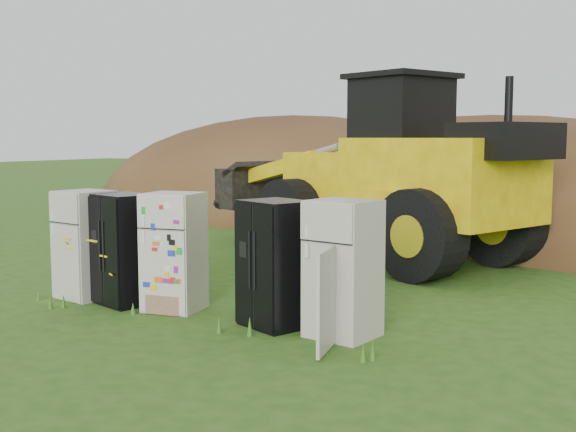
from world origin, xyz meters
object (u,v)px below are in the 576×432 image
fridge_sticker (174,252)px  fridge_open_door (343,269)px  wheel_loader (367,167)px  fridge_black_side (124,249)px  fridge_black_right (276,264)px  fridge_leftmost (85,244)px

fridge_sticker → fridge_open_door: size_ratio=0.99×
fridge_open_door → wheel_loader: bearing=119.2°
wheel_loader → fridge_sticker: bearing=-73.5°
fridge_black_side → wheel_loader: wheel_loader is taller
fridge_black_side → fridge_open_door: bearing=15.7°
fridge_open_door → fridge_sticker: bearing=-173.1°
fridge_black_right → fridge_open_door: 1.06m
fridge_black_side → fridge_black_right: 2.83m
fridge_sticker → fridge_black_right: 1.86m
fridge_leftmost → fridge_open_door: size_ratio=0.97×
fridge_open_door → fridge_black_side: bearing=-172.0°
fridge_black_side → fridge_sticker: (0.97, 0.06, 0.03)m
fridge_black_right → wheel_loader: size_ratio=0.22×
fridge_black_side → fridge_sticker: fridge_sticker is taller
fridge_leftmost → fridge_black_side: fridge_leftmost is taller
fridge_leftmost → fridge_sticker: (1.82, 0.07, 0.02)m
fridge_sticker → fridge_black_right: size_ratio=1.02×
fridge_black_right → wheel_loader: 6.48m
fridge_leftmost → wheel_loader: wheel_loader is taller
wheel_loader → fridge_black_side: bearing=-82.2°
fridge_sticker → fridge_open_door: fridge_open_door is taller
fridge_sticker → fridge_black_right: (1.86, -0.04, -0.02)m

